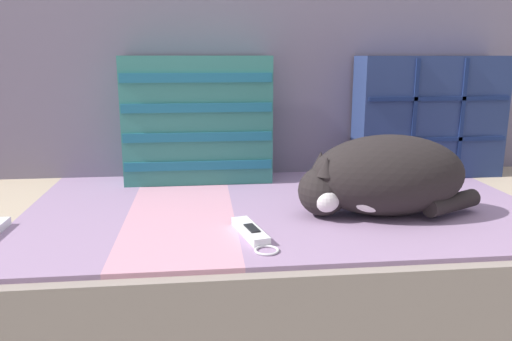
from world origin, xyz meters
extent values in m
cube|color=#3D3838|center=(0.00, 0.09, 0.09)|extent=(2.17, 0.91, 0.18)
cube|color=gray|center=(0.00, 0.09, 0.29)|extent=(2.12, 0.89, 0.23)
cube|color=gray|center=(-0.38, 0.08, 0.41)|extent=(0.25, 0.80, 0.01)
cube|color=#C6899E|center=(-0.13, 0.08, 0.41)|extent=(0.25, 0.80, 0.01)
cube|color=gray|center=(0.13, 0.08, 0.41)|extent=(0.25, 0.80, 0.01)
cube|color=gray|center=(0.38, 0.08, 0.41)|extent=(0.25, 0.80, 0.01)
cube|color=gray|center=(0.64, 0.08, 0.41)|extent=(0.25, 0.80, 0.01)
cube|color=slate|center=(0.00, 0.48, 0.69)|extent=(2.12, 0.14, 0.56)
cube|color=navy|center=(0.64, 0.34, 0.60)|extent=(0.46, 0.13, 0.37)
cube|color=navy|center=(0.64, 0.27, 0.54)|extent=(0.44, 0.01, 0.01)
cube|color=navy|center=(0.56, 0.27, 0.60)|extent=(0.01, 0.01, 0.36)
cube|color=navy|center=(0.64, 0.27, 0.66)|extent=(0.44, 0.01, 0.01)
cube|color=navy|center=(0.71, 0.27, 0.60)|extent=(0.01, 0.01, 0.36)
cube|color=#337A70|center=(-0.08, 0.34, 0.60)|extent=(0.43, 0.13, 0.37)
cube|color=#1E667F|center=(-0.08, 0.27, 0.48)|extent=(0.43, 0.01, 0.03)
cube|color=#1E667F|center=(-0.08, 0.27, 0.56)|extent=(0.43, 0.01, 0.03)
cube|color=#1E667F|center=(-0.08, 0.27, 0.64)|extent=(0.43, 0.01, 0.03)
cube|color=#1E667F|center=(-0.08, 0.27, 0.73)|extent=(0.43, 0.01, 0.03)
ellipsoid|color=black|center=(0.36, -0.05, 0.51)|extent=(0.37, 0.21, 0.19)
sphere|color=black|center=(0.21, -0.05, 0.48)|extent=(0.12, 0.12, 0.12)
sphere|color=white|center=(0.21, -0.08, 0.47)|extent=(0.06, 0.06, 0.06)
ellipsoid|color=white|center=(0.31, -0.11, 0.48)|extent=(0.11, 0.05, 0.09)
cylinder|color=black|center=(0.51, -0.09, 0.45)|extent=(0.17, 0.11, 0.04)
cone|color=black|center=(0.21, -0.08, 0.54)|extent=(0.04, 0.04, 0.04)
cone|color=black|center=(0.21, -0.02, 0.54)|extent=(0.04, 0.04, 0.04)
cube|color=white|center=(0.03, -0.16, 0.42)|extent=(0.07, 0.16, 0.02)
cube|color=black|center=(0.03, -0.17, 0.43)|extent=(0.03, 0.06, 0.00)
cube|color=black|center=(0.01, -0.09, 0.42)|extent=(0.03, 0.02, 0.02)
torus|color=silver|center=(0.05, -0.25, 0.42)|extent=(0.06, 0.06, 0.01)
cube|color=black|center=(-0.52, -0.03, 0.42)|extent=(0.03, 0.01, 0.02)
camera|label=1|loc=(-0.07, -1.16, 0.79)|focal=35.00mm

